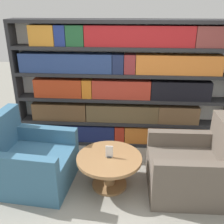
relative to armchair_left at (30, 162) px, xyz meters
name	(u,v)px	position (x,y,z in m)	size (l,w,h in m)	color
ground_plane	(118,196)	(1.11, -0.18, -0.30)	(14.00, 14.00, 0.00)	gray
bookshelf	(122,86)	(1.09, 1.10, 0.66)	(3.23, 0.30, 1.91)	silver
armchair_left	(30,162)	(0.00, 0.00, 0.00)	(1.00, 0.91, 0.90)	#386684
armchair_right	(192,169)	(1.98, 0.00, 0.00)	(0.94, 0.84, 0.90)	brown
coffee_table	(109,165)	(0.99, 0.00, 0.00)	(0.79, 0.79, 0.41)	olive
table_sign	(109,152)	(0.99, 0.00, 0.18)	(0.09, 0.06, 0.15)	black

